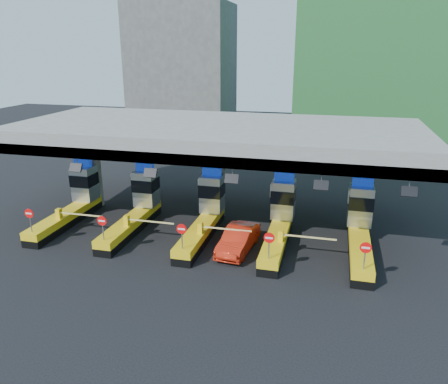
# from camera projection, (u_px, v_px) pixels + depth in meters

# --- Properties ---
(ground) EXTENTS (120.00, 120.00, 0.00)m
(ground) POSITION_uv_depth(u_px,v_px,m) (205.00, 233.00, 29.68)
(ground) COLOR black
(ground) RESTS_ON ground
(toll_canopy) EXTENTS (28.00, 12.09, 7.00)m
(toll_canopy) POSITION_uv_depth(u_px,v_px,m) (216.00, 136.00, 30.40)
(toll_canopy) COLOR slate
(toll_canopy) RESTS_ON ground
(toll_lane_far_left) EXTENTS (4.43, 8.00, 4.16)m
(toll_lane_far_left) POSITION_uv_depth(u_px,v_px,m) (75.00, 201.00, 31.82)
(toll_lane_far_left) COLOR black
(toll_lane_far_left) RESTS_ON ground
(toll_lane_left) EXTENTS (4.43, 8.00, 4.16)m
(toll_lane_left) POSITION_uv_depth(u_px,v_px,m) (138.00, 207.00, 30.66)
(toll_lane_left) COLOR black
(toll_lane_left) RESTS_ON ground
(toll_lane_center) EXTENTS (4.43, 8.00, 4.16)m
(toll_lane_center) POSITION_uv_depth(u_px,v_px,m) (206.00, 213.00, 29.50)
(toll_lane_center) COLOR black
(toll_lane_center) RESTS_ON ground
(toll_lane_right) EXTENTS (4.43, 8.00, 4.16)m
(toll_lane_right) POSITION_uv_depth(u_px,v_px,m) (280.00, 220.00, 28.34)
(toll_lane_right) COLOR black
(toll_lane_right) RESTS_ON ground
(toll_lane_far_right) EXTENTS (4.43, 8.00, 4.16)m
(toll_lane_far_right) POSITION_uv_depth(u_px,v_px,m) (360.00, 227.00, 27.18)
(toll_lane_far_right) COLOR black
(toll_lane_far_right) RESTS_ON ground
(bg_building_scaffold) EXTENTS (18.00, 12.00, 28.00)m
(bg_building_scaffold) POSITION_uv_depth(u_px,v_px,m) (376.00, 30.00, 51.96)
(bg_building_scaffold) COLOR #1E5926
(bg_building_scaffold) RESTS_ON ground
(bg_building_concrete) EXTENTS (14.00, 10.00, 18.00)m
(bg_building_concrete) POSITION_uv_depth(u_px,v_px,m) (182.00, 70.00, 63.24)
(bg_building_concrete) COLOR #4C4C49
(bg_building_concrete) RESTS_ON ground
(red_car) EXTENTS (2.06, 4.74, 1.52)m
(red_car) POSITION_uv_depth(u_px,v_px,m) (238.00, 239.00, 26.96)
(red_car) COLOR red
(red_car) RESTS_ON ground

